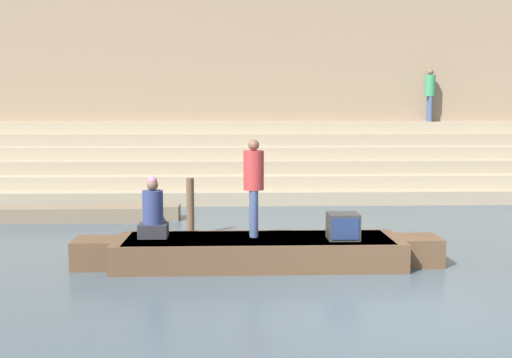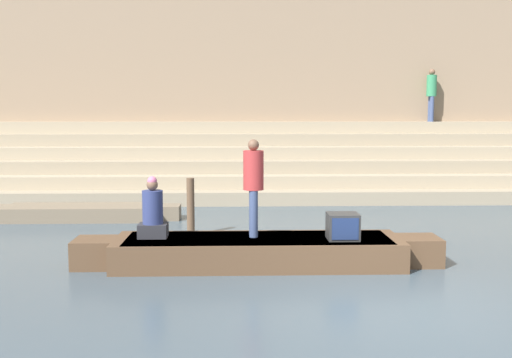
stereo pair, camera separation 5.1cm
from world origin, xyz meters
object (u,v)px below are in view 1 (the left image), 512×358
person_rowing (153,213)px  person_on_steps (430,91)px  person_standing (254,181)px  moored_boat_shore (82,212)px  tv_set (343,226)px  mooring_post (190,207)px  rowboat_main (258,251)px

person_rowing → person_on_steps: bearing=35.1°
person_standing → person_rowing: person_standing is taller
person_standing → moored_boat_shore: person_standing is taller
tv_set → mooring_post: size_ratio=0.42×
tv_set → person_on_steps: person_on_steps is taller
tv_set → person_standing: bearing=170.1°
moored_boat_shore → person_on_steps: size_ratio=2.71×
person_rowing → moored_boat_shore: 5.17m
person_standing → person_on_steps: bearing=67.3°
rowboat_main → moored_boat_shore: 6.27m
rowboat_main → mooring_post: mooring_post is taller
person_standing → rowboat_main: bearing=-56.0°
moored_boat_shore → person_on_steps: person_on_steps is taller
rowboat_main → moored_boat_shore: rowboat_main is taller
tv_set → mooring_post: bearing=138.2°
person_standing → moored_boat_shore: size_ratio=0.35×
tv_set → mooring_post: (-2.83, 2.73, -0.08)m
tv_set → moored_boat_shore: 7.45m
person_standing → tv_set: size_ratio=3.21×
person_rowing → person_standing: bearing=-14.2°
person_rowing → rowboat_main: bearing=-19.5°
person_standing → person_rowing: bearing=-168.6°
person_standing → mooring_post: size_ratio=1.35×
tv_set → person_on_steps: bearing=67.3°
person_rowing → moored_boat_shore: person_rowing is taller
person_rowing → tv_set: person_rowing is taller
tv_set → person_rowing: bearing=177.5°
person_on_steps → mooring_post: bearing=89.8°
rowboat_main → person_on_steps: (6.28, 10.22, 3.13)m
rowboat_main → tv_set: tv_set is taller
person_standing → moored_boat_shore: bearing=142.5°
person_rowing → person_on_steps: 13.20m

